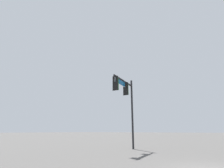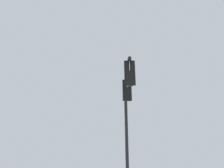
% 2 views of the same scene
% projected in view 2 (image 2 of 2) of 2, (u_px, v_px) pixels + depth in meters
% --- Properties ---
extents(signal_pole_near, '(4.33, 0.95, 7.05)m').
position_uv_depth(signal_pole_near, '(127.00, 100.00, 12.28)').
color(signal_pole_near, black).
rests_on(signal_pole_near, ground_plane).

